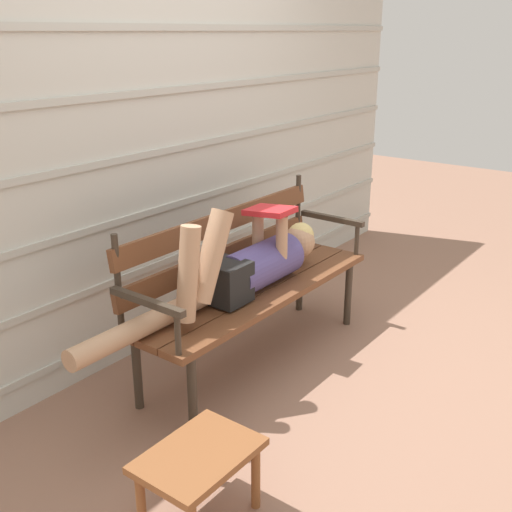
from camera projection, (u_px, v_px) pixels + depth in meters
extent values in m
plane|color=#936B56|center=(278.00, 368.00, 3.43)|extent=(12.00, 12.00, 0.00)
cube|color=beige|center=(165.00, 149.00, 3.49)|extent=(5.12, 0.06, 2.26)
cube|color=#B7B7AD|center=(177.00, 307.00, 3.80)|extent=(5.12, 0.02, 0.04)
cube|color=#B7B7AD|center=(174.00, 258.00, 3.69)|extent=(5.12, 0.02, 0.04)
cube|color=#B7B7AD|center=(172.00, 205.00, 3.58)|extent=(5.12, 0.02, 0.04)
cube|color=#B7B7AD|center=(169.00, 150.00, 3.47)|extent=(5.12, 0.02, 0.04)
cube|color=#B7B7AD|center=(166.00, 90.00, 3.36)|extent=(5.12, 0.02, 0.04)
cube|color=#B7B7AD|center=(163.00, 27.00, 3.25)|extent=(5.12, 0.02, 0.04)
cube|color=brown|center=(279.00, 297.00, 3.27)|extent=(1.64, 0.15, 0.04)
cube|color=brown|center=(256.00, 290.00, 3.36)|extent=(1.64, 0.15, 0.04)
cube|color=brown|center=(234.00, 283.00, 3.45)|extent=(1.64, 0.15, 0.04)
cube|color=brown|center=(223.00, 257.00, 3.44)|extent=(1.57, 0.05, 0.11)
cube|color=brown|center=(222.00, 222.00, 3.37)|extent=(1.57, 0.05, 0.11)
cylinder|color=#382D23|center=(118.00, 281.00, 2.85)|extent=(0.03, 0.03, 0.45)
cylinder|color=#382D23|center=(298.00, 210.00, 3.97)|extent=(0.03, 0.03, 0.45)
cylinder|color=#382D23|center=(192.00, 396.00, 2.80)|extent=(0.04, 0.04, 0.42)
cylinder|color=#382D23|center=(348.00, 294.00, 3.88)|extent=(0.04, 0.04, 0.42)
cylinder|color=#382D23|center=(137.00, 370.00, 3.00)|extent=(0.04, 0.04, 0.42)
cylinder|color=#382D23|center=(300.00, 281.00, 4.08)|extent=(0.04, 0.04, 0.42)
cube|color=#382D23|center=(146.00, 302.00, 2.69)|extent=(0.04, 0.44, 0.03)
cylinder|color=#382D23|center=(178.00, 334.00, 2.62)|extent=(0.03, 0.03, 0.20)
cube|color=#382D23|center=(332.00, 218.00, 3.88)|extent=(0.04, 0.44, 0.03)
cylinder|color=#382D23|center=(357.00, 239.00, 3.81)|extent=(0.03, 0.03, 0.20)
cylinder|color=#514784|center=(262.00, 264.00, 3.35)|extent=(0.49, 0.23, 0.23)
cube|color=black|center=(225.00, 282.00, 3.12)|extent=(0.20, 0.22, 0.21)
sphere|color=tan|center=(299.00, 242.00, 3.62)|extent=(0.19, 0.19, 0.19)
sphere|color=#E0C67A|center=(301.00, 236.00, 3.62)|extent=(0.16, 0.16, 0.16)
cylinder|color=tan|center=(211.00, 256.00, 2.89)|extent=(0.28, 0.11, 0.45)
cylinder|color=tan|center=(188.00, 274.00, 2.79)|extent=(0.15, 0.09, 0.45)
cylinder|color=tan|center=(145.00, 325.00, 2.81)|extent=(0.84, 0.10, 0.10)
cylinder|color=tan|center=(282.00, 240.00, 3.32)|extent=(0.06, 0.06, 0.27)
cylinder|color=tan|center=(258.00, 235.00, 3.41)|extent=(0.06, 0.06, 0.27)
cube|color=red|center=(270.00, 211.00, 3.31)|extent=(0.19, 0.26, 0.05)
cube|color=brown|center=(199.00, 455.00, 2.27)|extent=(0.45, 0.32, 0.03)
cylinder|color=brown|center=(256.00, 477.00, 2.39)|extent=(0.04, 0.04, 0.28)
cylinder|color=brown|center=(141.00, 502.00, 2.26)|extent=(0.04, 0.04, 0.28)
cylinder|color=brown|center=(206.00, 452.00, 2.53)|extent=(0.04, 0.04, 0.28)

